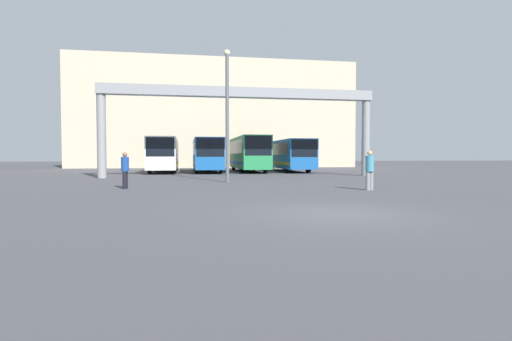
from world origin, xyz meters
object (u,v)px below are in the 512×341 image
object	(u,v)px
bus_slot_2	(248,152)
bus_slot_0	(164,153)
bus_slot_3	(289,154)
bus_slot_1	(207,153)
pedestrian_near_center	(125,169)
pedestrian_far_center	(370,169)
lamp_post	(227,110)

from	to	relation	value
bus_slot_2	bus_slot_0	bearing A→B (deg)	179.35
bus_slot_0	bus_slot_3	distance (m)	11.83
bus_slot_1	pedestrian_near_center	xyz separation A→B (m)	(-4.69, -18.84, -0.86)
pedestrian_far_center	lamp_post	xyz separation A→B (m)	(-5.64, 6.28, 3.19)
bus_slot_0	bus_slot_2	bearing A→B (deg)	-0.65
bus_slot_0	lamp_post	size ratio (longest dim) A/B	1.48
bus_slot_3	pedestrian_near_center	world-z (taller)	bus_slot_3
pedestrian_far_center	bus_slot_3	bearing A→B (deg)	-98.33
bus_slot_3	lamp_post	xyz separation A→B (m)	(-7.49, -14.98, 2.39)
bus_slot_0	pedestrian_far_center	size ratio (longest dim) A/B	6.34
bus_slot_1	lamp_post	xyz separation A→B (m)	(0.40, -15.25, 2.36)
bus_slot_1	lamp_post	world-z (taller)	lamp_post
pedestrian_near_center	bus_slot_0	bearing A→B (deg)	9.17
bus_slot_0	pedestrian_far_center	world-z (taller)	bus_slot_0
bus_slot_0	pedestrian_near_center	distance (m)	18.80
bus_slot_0	bus_slot_2	world-z (taller)	bus_slot_2
pedestrian_far_center	pedestrian_near_center	size ratio (longest dim) A/B	1.04
pedestrian_near_center	pedestrian_far_center	bearing A→B (deg)	-92.64
pedestrian_far_center	lamp_post	bearing A→B (deg)	-51.42
pedestrian_far_center	lamp_post	distance (m)	9.02
bus_slot_1	lamp_post	size ratio (longest dim) A/B	1.49
bus_slot_3	pedestrian_far_center	world-z (taller)	bus_slot_3
bus_slot_0	bus_slot_1	size ratio (longest dim) A/B	0.99
bus_slot_3	lamp_post	bearing A→B (deg)	-116.56
bus_slot_0	bus_slot_1	distance (m)	3.94
bus_slot_2	pedestrian_far_center	bearing A→B (deg)	-84.40
bus_slot_0	pedestrian_far_center	bearing A→B (deg)	-65.05
bus_slot_3	bus_slot_1	bearing A→B (deg)	178.06
pedestrian_near_center	lamp_post	world-z (taller)	lamp_post
bus_slot_0	lamp_post	xyz separation A→B (m)	(4.34, -15.18, 2.34)
bus_slot_2	lamp_post	size ratio (longest dim) A/B	1.45
bus_slot_2	pedestrian_near_center	xyz separation A→B (m)	(-8.63, -18.68, -0.98)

